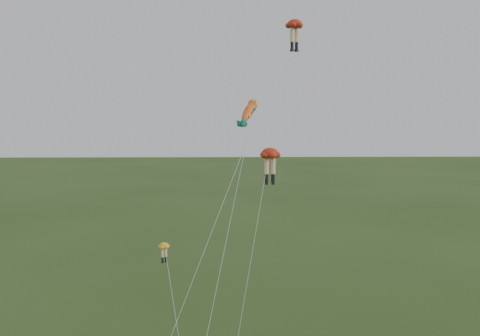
{
  "coord_description": "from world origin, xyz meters",
  "views": [
    {
      "loc": [
        1.83,
        -34.94,
        17.46
      ],
      "look_at": [
        2.73,
        6.0,
        12.74
      ],
      "focal_mm": 40.0,
      "sensor_mm": 36.0,
      "label": 1
    }
  ],
  "objects": [
    {
      "name": "legs_kite_red_high",
      "position": [
        7.54,
        12.73,
        24.15
      ],
      "size": [
        11.69,
        14.46,
        25.08
      ],
      "rotation": [
        0.0,
        0.0,
        0.53
      ],
      "color": "#B22612",
      "rests_on": "ground"
    },
    {
      "name": "fish_kite",
      "position": [
        3.57,
        10.52,
        16.97
      ],
      "size": [
        4.85,
        13.01,
        18.32
      ],
      "rotation": [
        0.67,
        0.0,
        -0.52
      ],
      "color": "#FFAF20",
      "rests_on": "ground"
    },
    {
      "name": "legs_kite_red_mid",
      "position": [
        4.71,
        2.18,
        13.84
      ],
      "size": [
        3.58,
        4.74,
        14.6
      ],
      "rotation": [
        0.0,
        0.0,
        0.02
      ],
      "color": "#B22612",
      "rests_on": "ground"
    },
    {
      "name": "legs_kite_yellow",
      "position": [
        -2.64,
        1.85,
        7.11
      ],
      "size": [
        2.38,
        4.71,
        7.89
      ],
      "rotation": [
        0.0,
        0.0,
        0.51
      ],
      "color": "yellow",
      "rests_on": "ground"
    }
  ]
}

